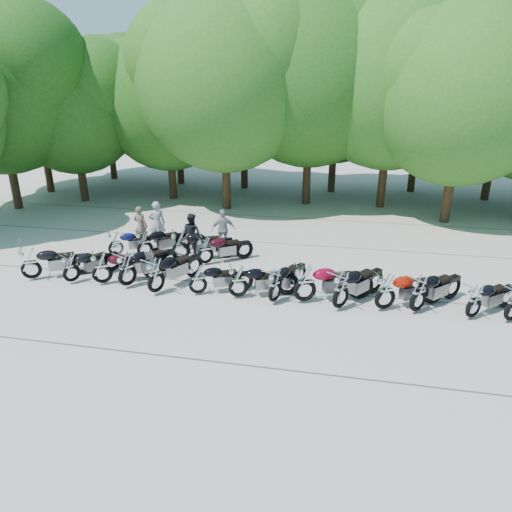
% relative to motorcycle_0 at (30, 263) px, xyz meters
% --- Properties ---
extents(ground, '(90.00, 90.00, 0.00)m').
position_rel_motorcycle_0_xyz_m(ground, '(7.65, -0.51, -0.66)').
color(ground, '#9C968D').
rests_on(ground, ground).
extents(tree_0, '(7.50, 7.50, 9.21)m').
position_rel_motorcycle_0_xyz_m(tree_0, '(-7.77, 12.47, 4.80)').
color(tree_0, '#3A2614').
rests_on(tree_0, ground).
extents(tree_1, '(6.97, 6.97, 8.55)m').
position_rel_motorcycle_0_xyz_m(tree_1, '(-4.39, 10.72, 4.41)').
color(tree_1, '#3A2614').
rests_on(tree_1, ground).
extents(tree_2, '(7.31, 7.31, 8.97)m').
position_rel_motorcycle_0_xyz_m(tree_2, '(0.40, 12.33, 4.66)').
color(tree_2, '#3A2614').
rests_on(tree_2, ground).
extents(tree_3, '(8.70, 8.70, 10.67)m').
position_rel_motorcycle_0_xyz_m(tree_3, '(4.08, 10.73, 5.67)').
color(tree_3, '#3A2614').
rests_on(tree_3, ground).
extents(tree_4, '(9.13, 9.13, 11.20)m').
position_rel_motorcycle_0_xyz_m(tree_4, '(8.19, 12.58, 5.98)').
color(tree_4, '#3A2614').
rests_on(tree_4, ground).
extents(tree_5, '(9.04, 9.04, 11.10)m').
position_rel_motorcycle_0_xyz_m(tree_5, '(12.27, 12.69, 5.92)').
color(tree_5, '#3A2614').
rests_on(tree_5, ground).
extents(tree_6, '(8.00, 8.00, 9.82)m').
position_rel_motorcycle_0_xyz_m(tree_6, '(15.21, 10.30, 5.16)').
color(tree_6, '#3A2614').
rests_on(tree_6, ground).
extents(tree_9, '(7.59, 7.59, 9.32)m').
position_rel_motorcycle_0_xyz_m(tree_9, '(-5.88, 17.07, 4.86)').
color(tree_9, '#3A2614').
rests_on(tree_9, ground).
extents(tree_10, '(7.78, 7.78, 9.55)m').
position_rel_motorcycle_0_xyz_m(tree_10, '(-0.64, 16.46, 5.00)').
color(tree_10, '#3A2614').
rests_on(tree_10, ground).
extents(tree_11, '(7.56, 7.56, 9.28)m').
position_rel_motorcycle_0_xyz_m(tree_11, '(3.89, 15.91, 4.84)').
color(tree_11, '#3A2614').
rests_on(tree_11, ground).
extents(tree_12, '(7.88, 7.88, 9.67)m').
position_rel_motorcycle_0_xyz_m(tree_12, '(9.45, 15.95, 5.07)').
color(tree_12, '#3A2614').
rests_on(tree_12, ground).
extents(tree_13, '(8.31, 8.31, 10.20)m').
position_rel_motorcycle_0_xyz_m(tree_13, '(14.34, 16.96, 5.38)').
color(tree_13, '#3A2614').
rests_on(tree_13, ground).
extents(tree_14, '(8.02, 8.02, 9.84)m').
position_rel_motorcycle_0_xyz_m(tree_14, '(18.33, 15.58, 5.17)').
color(tree_14, '#3A2614').
rests_on(tree_14, ground).
extents(motorcycle_0, '(2.36, 1.78, 1.31)m').
position_rel_motorcycle_0_xyz_m(motorcycle_0, '(0.00, 0.00, 0.00)').
color(motorcycle_0, black).
rests_on(motorcycle_0, ground).
extents(motorcycle_1, '(1.68, 2.13, 1.19)m').
position_rel_motorcycle_0_xyz_m(motorcycle_1, '(1.48, 0.06, -0.06)').
color(motorcycle_1, black).
rests_on(motorcycle_1, ground).
extents(motorcycle_2, '(2.36, 1.80, 1.31)m').
position_rel_motorcycle_0_xyz_m(motorcycle_2, '(2.58, 0.13, 0.00)').
color(motorcycle_2, black).
rests_on(motorcycle_2, ground).
extents(motorcycle_3, '(1.80, 2.50, 1.38)m').
position_rel_motorcycle_0_xyz_m(motorcycle_3, '(3.49, 0.13, 0.03)').
color(motorcycle_3, black).
rests_on(motorcycle_3, ground).
extents(motorcycle_4, '(1.68, 2.50, 1.37)m').
position_rel_motorcycle_0_xyz_m(motorcycle_4, '(4.63, -0.18, 0.03)').
color(motorcycle_4, black).
rests_on(motorcycle_4, ground).
extents(motorcycle_5, '(2.11, 1.41, 1.15)m').
position_rel_motorcycle_0_xyz_m(motorcycle_5, '(5.97, 0.00, -0.08)').
color(motorcycle_5, black).
rests_on(motorcycle_5, ground).
extents(motorcycle_6, '(2.30, 1.40, 1.24)m').
position_rel_motorcycle_0_xyz_m(motorcycle_6, '(7.28, 0.01, -0.03)').
color(motorcycle_6, black).
rests_on(motorcycle_6, ground).
extents(motorcycle_7, '(1.46, 2.33, 1.27)m').
position_rel_motorcycle_0_xyz_m(motorcycle_7, '(8.45, -0.08, -0.02)').
color(motorcycle_7, black).
rests_on(motorcycle_7, ground).
extents(motorcycle_8, '(2.61, 1.64, 1.42)m').
position_rel_motorcycle_0_xyz_m(motorcycle_8, '(9.36, 0.10, 0.05)').
color(motorcycle_8, maroon).
rests_on(motorcycle_8, ground).
extents(motorcycle_9, '(2.04, 2.40, 1.38)m').
position_rel_motorcycle_0_xyz_m(motorcycle_9, '(10.44, -0.12, 0.03)').
color(motorcycle_9, black).
rests_on(motorcycle_9, ground).
extents(motorcycle_10, '(2.41, 1.75, 1.33)m').
position_rel_motorcycle_0_xyz_m(motorcycle_10, '(11.74, 0.06, 0.01)').
color(motorcycle_10, '#9A1205').
rests_on(motorcycle_10, ground).
extents(motorcycle_11, '(2.15, 2.18, 1.33)m').
position_rel_motorcycle_0_xyz_m(motorcycle_11, '(12.67, 0.12, 0.01)').
color(motorcycle_11, black).
rests_on(motorcycle_11, ground).
extents(motorcycle_12, '(2.04, 1.89, 1.21)m').
position_rel_motorcycle_0_xyz_m(motorcycle_12, '(14.19, 0.03, -0.05)').
color(motorcycle_12, black).
rests_on(motorcycle_12, ground).
extents(motorcycle_14, '(2.04, 1.65, 1.15)m').
position_rel_motorcycle_0_xyz_m(motorcycle_14, '(1.74, 2.68, -0.08)').
color(motorcycle_14, '#0E103E').
rests_on(motorcycle_14, ground).
extents(motorcycle_15, '(2.06, 2.08, 1.27)m').
position_rel_motorcycle_0_xyz_m(motorcycle_15, '(2.92, 2.75, -0.02)').
color(motorcycle_15, black).
rests_on(motorcycle_15, ground).
extents(motorcycle_16, '(2.52, 1.65, 1.37)m').
position_rel_motorcycle_0_xyz_m(motorcycle_16, '(4.39, 2.73, 0.03)').
color(motorcycle_16, black).
rests_on(motorcycle_16, ground).
extents(motorcycle_17, '(2.16, 1.83, 1.24)m').
position_rel_motorcycle_0_xyz_m(motorcycle_17, '(5.42, 2.53, -0.04)').
color(motorcycle_17, '#330612').
rests_on(motorcycle_17, ground).
extents(rider_0, '(0.67, 0.50, 1.67)m').
position_rel_motorcycle_0_xyz_m(rider_0, '(2.13, 4.19, 0.18)').
color(rider_0, brown).
rests_on(rider_0, ground).
extents(rider_1, '(0.97, 0.88, 1.63)m').
position_rel_motorcycle_0_xyz_m(rider_1, '(4.51, 3.70, 0.16)').
color(rider_1, black).
rests_on(rider_1, ground).
extents(rider_2, '(1.05, 0.76, 1.66)m').
position_rel_motorcycle_0_xyz_m(rider_2, '(5.62, 4.37, 0.17)').
color(rider_2, '#9C9C9F').
rests_on(rider_2, ground).
extents(rider_3, '(0.80, 0.69, 1.87)m').
position_rel_motorcycle_0_xyz_m(rider_3, '(2.79, 4.34, 0.28)').
color(rider_3, '#9E9EA1').
rests_on(rider_3, ground).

